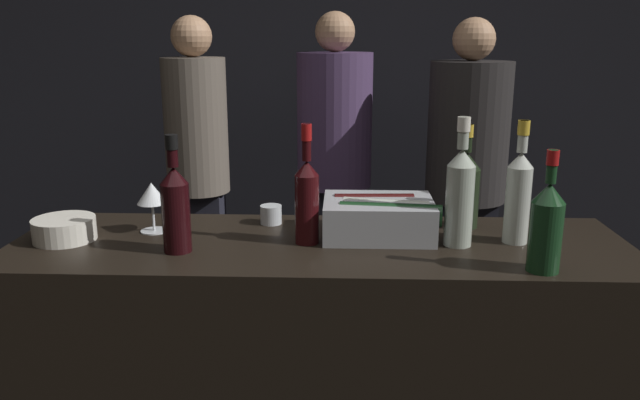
# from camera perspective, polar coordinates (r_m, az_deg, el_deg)

# --- Properties ---
(wall_back_chalkboard) EXTENTS (6.40, 0.06, 2.80)m
(wall_back_chalkboard) POSITION_cam_1_polar(r_m,az_deg,el_deg) (4.09, 1.29, 12.14)
(wall_back_chalkboard) COLOR black
(wall_back_chalkboard) RESTS_ON ground_plane
(bar_counter) EXTENTS (1.81, 0.56, 1.00)m
(bar_counter) POSITION_cam_1_polar(r_m,az_deg,el_deg) (2.05, -0.03, -17.27)
(bar_counter) COLOR black
(bar_counter) RESTS_ON ground_plane
(ice_bin_with_bottles) EXTENTS (0.35, 0.25, 0.12)m
(ice_bin_with_bottles) POSITION_cam_1_polar(r_m,az_deg,el_deg) (1.88, 5.47, -1.43)
(ice_bin_with_bottles) COLOR #9EA0A5
(ice_bin_with_bottles) RESTS_ON bar_counter
(bowl_white) EXTENTS (0.18, 0.18, 0.07)m
(bowl_white) POSITION_cam_1_polar(r_m,az_deg,el_deg) (1.99, -22.34, -2.42)
(bowl_white) COLOR silver
(bowl_white) RESTS_ON bar_counter
(wine_glass) EXTENTS (0.09, 0.09, 0.15)m
(wine_glass) POSITION_cam_1_polar(r_m,az_deg,el_deg) (1.96, -15.13, 0.43)
(wine_glass) COLOR silver
(wine_glass) RESTS_ON bar_counter
(candle_votive) EXTENTS (0.07, 0.07, 0.06)m
(candle_votive) POSITION_cam_1_polar(r_m,az_deg,el_deg) (2.01, -4.50, -1.33)
(candle_votive) COLOR silver
(candle_votive) RESTS_ON bar_counter
(rose_wine_bottle) EXTENTS (0.07, 0.07, 0.36)m
(rose_wine_bottle) POSITION_cam_1_polar(r_m,az_deg,el_deg) (1.88, 17.68, 0.62)
(rose_wine_bottle) COLOR #B2B7AD
(rose_wine_bottle) RESTS_ON bar_counter
(white_wine_bottle) EXTENTS (0.08, 0.08, 0.37)m
(white_wine_bottle) POSITION_cam_1_polar(r_m,az_deg,el_deg) (1.81, 12.67, 0.63)
(white_wine_bottle) COLOR #9EA899
(white_wine_bottle) RESTS_ON bar_counter
(champagne_bottle) EXTENTS (0.09, 0.09, 0.32)m
(champagne_bottle) POSITION_cam_1_polar(r_m,az_deg,el_deg) (2.00, 13.14, 1.13)
(champagne_bottle) COLOR black
(champagne_bottle) RESTS_ON bar_counter
(red_wine_bottle_burgundy) EXTENTS (0.08, 0.08, 0.32)m
(red_wine_bottle_burgundy) POSITION_cam_1_polar(r_m,az_deg,el_deg) (1.67, 20.00, -2.10)
(red_wine_bottle_burgundy) COLOR #143319
(red_wine_bottle_burgundy) RESTS_ON bar_counter
(red_wine_bottle_tall) EXTENTS (0.07, 0.07, 0.35)m
(red_wine_bottle_tall) POSITION_cam_1_polar(r_m,az_deg,el_deg) (1.79, -1.21, 0.27)
(red_wine_bottle_tall) COLOR black
(red_wine_bottle_tall) RESTS_ON bar_counter
(red_wine_bottle_black_foil) EXTENTS (0.08, 0.08, 0.33)m
(red_wine_bottle_black_foil) POSITION_cam_1_polar(r_m,az_deg,el_deg) (1.76, -13.08, -0.46)
(red_wine_bottle_black_foil) COLOR black
(red_wine_bottle_black_foil) RESTS_ON bar_counter
(person_in_hoodie) EXTENTS (0.41, 0.41, 1.71)m
(person_in_hoodie) POSITION_cam_1_polar(r_m,az_deg,el_deg) (3.44, 1.32, 4.03)
(person_in_hoodie) COLOR black
(person_in_hoodie) RESTS_ON ground_plane
(person_blond_tee) EXTENTS (0.33, 0.33, 1.69)m
(person_blond_tee) POSITION_cam_1_polar(r_m,az_deg,el_deg) (3.41, -11.13, 3.71)
(person_blond_tee) COLOR black
(person_blond_tee) RESTS_ON ground_plane
(person_grey_polo) EXTENTS (0.41, 0.41, 1.68)m
(person_grey_polo) POSITION_cam_1_polar(r_m,az_deg,el_deg) (3.31, 13.21, 2.80)
(person_grey_polo) COLOR black
(person_grey_polo) RESTS_ON ground_plane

